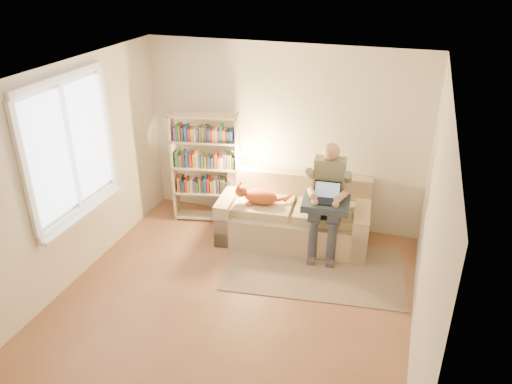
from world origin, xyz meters
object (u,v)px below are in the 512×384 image
(sofa, at_px, (294,218))
(laptop, at_px, (327,196))
(cat, at_px, (257,196))
(bookshelf, at_px, (206,163))
(person, at_px, (328,193))

(sofa, relative_size, laptop, 5.81)
(cat, distance_m, bookshelf, 0.97)
(person, bearing_deg, laptop, -87.35)
(laptop, bearing_deg, sofa, 147.93)
(cat, bearing_deg, laptop, -9.26)
(cat, xyz_separation_m, laptop, (0.96, -0.07, 0.18))
(laptop, distance_m, bookshelf, 1.89)
(sofa, distance_m, bookshelf, 1.50)
(sofa, bearing_deg, person, -18.99)
(sofa, relative_size, person, 1.43)
(sofa, xyz_separation_m, person, (0.46, -0.12, 0.51))
(person, height_order, bookshelf, bookshelf)
(laptop, xyz_separation_m, bookshelf, (-1.85, 0.38, 0.06))
(sofa, relative_size, bookshelf, 1.28)
(person, distance_m, cat, 0.96)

